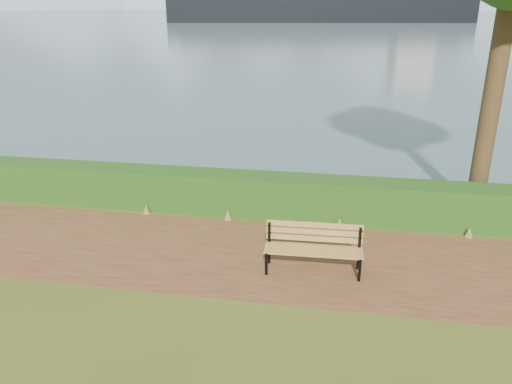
# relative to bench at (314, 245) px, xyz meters

# --- Properties ---
(ground) EXTENTS (140.00, 140.00, 0.00)m
(ground) POSITION_rel_bench_xyz_m (-1.11, 0.04, -0.55)
(ground) COLOR #475217
(ground) RESTS_ON ground
(path) EXTENTS (40.00, 3.40, 0.01)m
(path) POSITION_rel_bench_xyz_m (-1.11, 0.34, -0.54)
(path) COLOR #532D1C
(path) RESTS_ON ground
(hedge) EXTENTS (32.00, 0.85, 1.00)m
(hedge) POSITION_rel_bench_xyz_m (-1.11, 2.64, -0.05)
(hedge) COLOR #174213
(hedge) RESTS_ON ground
(water) EXTENTS (700.00, 510.00, 0.00)m
(water) POSITION_rel_bench_xyz_m (-1.11, 260.04, -0.54)
(water) COLOR #476673
(water) RESTS_ON ground
(bench) EXTENTS (1.92, 0.63, 0.95)m
(bench) POSITION_rel_bench_xyz_m (0.00, 0.00, 0.00)
(bench) COLOR black
(bench) RESTS_ON ground
(cargo_ship) EXTENTS (80.77, 26.19, 24.23)m
(cargo_ship) POSITION_rel_bench_xyz_m (-4.63, 133.83, 3.06)
(cargo_ship) COLOR black
(cargo_ship) RESTS_ON ground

